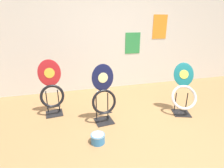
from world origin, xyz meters
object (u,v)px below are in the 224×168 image
toilet_seat_display_navy_moon (104,96)px  paint_can (98,138)px  toilet_seat_display_teal_sax (184,92)px  toilet_seat_display_crimson_swirl (52,91)px

toilet_seat_display_navy_moon → paint_can: toilet_seat_display_navy_moon is taller
toilet_seat_display_teal_sax → paint_can: toilet_seat_display_teal_sax is taller
toilet_seat_display_teal_sax → toilet_seat_display_crimson_swirl: (-2.18, 0.56, 0.03)m
toilet_seat_display_navy_moon → toilet_seat_display_crimson_swirl: (-0.79, 0.48, -0.01)m
toilet_seat_display_teal_sax → paint_can: bearing=-165.2°
toilet_seat_display_teal_sax → paint_can: (-1.59, -0.42, -0.33)m
toilet_seat_display_teal_sax → paint_can: size_ratio=4.59×
toilet_seat_display_teal_sax → toilet_seat_display_crimson_swirl: toilet_seat_display_crimson_swirl is taller
toilet_seat_display_crimson_swirl → paint_can: 1.20m
toilet_seat_display_teal_sax → toilet_seat_display_crimson_swirl: bearing=165.7°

